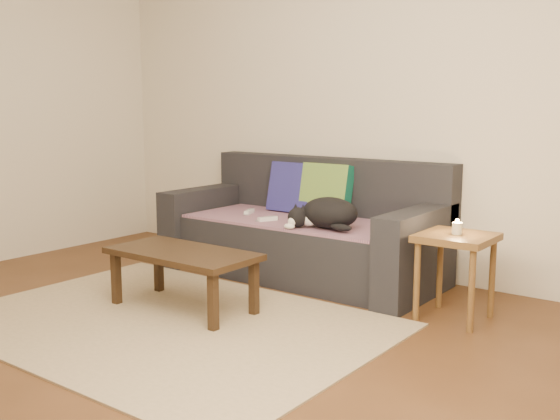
{
  "coord_description": "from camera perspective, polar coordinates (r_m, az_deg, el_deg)",
  "views": [
    {
      "loc": [
        2.76,
        -2.4,
        1.28
      ],
      "look_at": [
        0.05,
        1.2,
        0.55
      ],
      "focal_mm": 42.0,
      "sensor_mm": 36.0,
      "label": 1
    }
  ],
  "objects": [
    {
      "name": "cushion_green",
      "position": [
        4.98,
        4.01,
        1.67
      ],
      "size": [
        0.41,
        0.18,
        0.42
      ],
      "primitive_type": "cube",
      "rotation": [
        -0.2,
        0.0,
        0.0
      ],
      "color": "#0D5442",
      "rests_on": "throw_blanket"
    },
    {
      "name": "rug",
      "position": [
        3.97,
        -9.88,
        -9.66
      ],
      "size": [
        2.5,
        1.8,
        0.01
      ],
      "primitive_type": "cube",
      "color": "tan",
      "rests_on": "ground"
    },
    {
      "name": "candle",
      "position": [
        4.0,
        15.16,
        -1.52
      ],
      "size": [
        0.06,
        0.06,
        0.09
      ],
      "color": "beige",
      "rests_on": "side_table"
    },
    {
      "name": "cat",
      "position": [
        4.48,
        4.09,
        -0.3
      ],
      "size": [
        0.49,
        0.36,
        0.21
      ],
      "rotation": [
        0.0,
        0.0,
        -0.03
      ],
      "color": "black",
      "rests_on": "throw_blanket"
    },
    {
      "name": "sofa",
      "position": [
        4.94,
        2.14,
        -2.16
      ],
      "size": [
        2.1,
        0.94,
        0.87
      ],
      "color": "#232328",
      "rests_on": "ground"
    },
    {
      "name": "wii_remote_b",
      "position": [
        4.76,
        -1.08,
        -0.77
      ],
      "size": [
        0.09,
        0.15,
        0.03
      ],
      "primitive_type": "cube",
      "rotation": [
        0.0,
        0.0,
        1.15
      ],
      "color": "white",
      "rests_on": "throw_blanket"
    },
    {
      "name": "coffee_table",
      "position": [
        4.12,
        -8.47,
        -4.17
      ],
      "size": [
        0.96,
        0.48,
        0.38
      ],
      "color": "black",
      "rests_on": "rug"
    },
    {
      "name": "back_wall",
      "position": [
        5.2,
        4.94,
        9.38
      ],
      "size": [
        4.5,
        0.04,
        2.6
      ],
      "primitive_type": "cube",
      "color": "beige",
      "rests_on": "ground"
    },
    {
      "name": "throw_blanket",
      "position": [
        4.84,
        1.52,
        -0.92
      ],
      "size": [
        1.66,
        0.74,
        0.02
      ],
      "primitive_type": "cube",
      "color": "#3C2546",
      "rests_on": "sofa"
    },
    {
      "name": "ground",
      "position": [
        3.88,
        -11.52,
        -10.27
      ],
      "size": [
        4.5,
        4.5,
        0.0
      ],
      "primitive_type": "plane",
      "color": "brown",
      "rests_on": "ground"
    },
    {
      "name": "wii_remote_a",
      "position": [
        5.08,
        -2.7,
        -0.16
      ],
      "size": [
        0.09,
        0.15,
        0.03
      ],
      "primitive_type": "cube",
      "rotation": [
        0.0,
        0.0,
        1.93
      ],
      "color": "white",
      "rests_on": "throw_blanket"
    },
    {
      "name": "side_table",
      "position": [
        4.02,
        15.08,
        -3.33
      ],
      "size": [
        0.42,
        0.42,
        0.52
      ],
      "color": "brown",
      "rests_on": "ground"
    },
    {
      "name": "cushion_navy",
      "position": [
        5.15,
        1.06,
        1.95
      ],
      "size": [
        0.39,
        0.18,
        0.4
      ],
      "primitive_type": "cube",
      "rotation": [
        -0.23,
        0.0,
        0.0
      ],
      "color": "#171353",
      "rests_on": "throw_blanket"
    }
  ]
}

